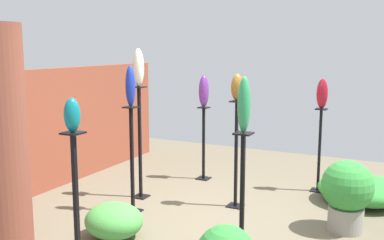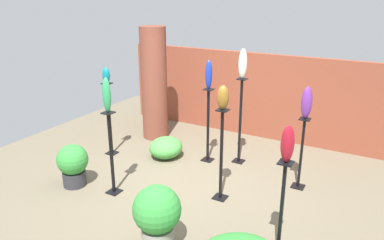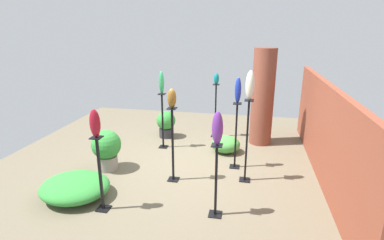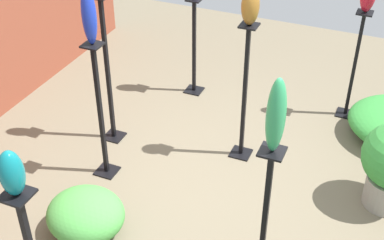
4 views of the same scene
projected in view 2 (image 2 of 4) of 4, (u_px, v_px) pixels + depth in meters
ground_plane at (185, 185)px, 6.05m from camera, size 8.00×8.00×0.00m
brick_wall_back at (247, 94)px, 7.95m from camera, size 5.60×0.12×1.78m
brick_pillar at (154, 84)px, 7.69m from camera, size 0.53×0.53×2.32m
pedestal_teal at (110, 122)px, 7.02m from camera, size 0.20×0.20×1.39m
pedestal_jade at (112, 157)px, 5.64m from camera, size 0.20×0.20×1.31m
pedestal_bronze at (221, 159)px, 5.47m from camera, size 0.20×0.20×1.41m
pedestal_violet at (301, 157)px, 5.82m from camera, size 0.20×0.20×1.16m
pedestal_ivory at (240, 125)px, 6.65m from camera, size 0.20×0.20×1.56m
pedestal_ruby at (281, 214)px, 4.27m from camera, size 0.20×0.20×1.22m
pedestal_cobalt at (208, 128)px, 6.73m from camera, size 0.20×0.20×1.36m
art_vase_teal at (106, 75)px, 6.73m from camera, size 0.14×0.13×0.29m
art_vase_jade at (107, 95)px, 5.33m from camera, size 0.13×0.12×0.52m
art_vase_bronze at (223, 98)px, 5.16m from camera, size 0.17×0.16×0.35m
art_vase_violet at (307, 103)px, 5.54m from camera, size 0.16×0.16×0.50m
art_vase_ivory at (243, 64)px, 6.29m from camera, size 0.15×0.15×0.51m
art_vase_ruby at (288, 144)px, 3.98m from camera, size 0.15×0.16×0.42m
art_vase_cobalt at (209, 75)px, 6.41m from camera, size 0.12×0.12×0.50m
potted_plant_back_center at (73, 164)px, 5.93m from camera, size 0.49×0.49×0.69m
potted_plant_near_pillar at (157, 215)px, 4.44m from camera, size 0.59×0.59×0.83m
foliage_bed_west at (166, 148)px, 7.01m from camera, size 0.60×0.66×0.39m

